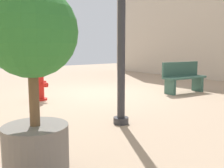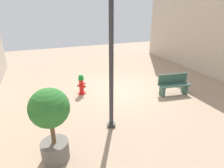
# 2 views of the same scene
# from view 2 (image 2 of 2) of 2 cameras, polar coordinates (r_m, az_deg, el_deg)

# --- Properties ---
(ground_plane) EXTENTS (23.40, 23.40, 0.00)m
(ground_plane) POSITION_cam_2_polar(r_m,az_deg,el_deg) (9.51, 2.38, -1.45)
(ground_plane) COLOR tan
(fire_hydrant) EXTENTS (0.42, 0.41, 0.95)m
(fire_hydrant) POSITION_cam_2_polar(r_m,az_deg,el_deg) (8.90, -9.21, -0.09)
(fire_hydrant) COLOR red
(fire_hydrant) RESTS_ON ground_plane
(bench_near) EXTENTS (1.51, 0.63, 0.95)m
(bench_near) POSITION_cam_2_polar(r_m,az_deg,el_deg) (9.25, 18.05, -0.04)
(bench_near) COLOR #33594C
(bench_near) RESTS_ON ground_plane
(planter_tree) EXTENTS (0.99, 0.99, 2.06)m
(planter_tree) POSITION_cam_2_polar(r_m,az_deg,el_deg) (4.97, -17.98, -9.86)
(planter_tree) COLOR slate
(planter_tree) RESTS_ON ground_plane
(street_lamp) EXTENTS (0.36, 0.36, 4.62)m
(street_lamp) POSITION_cam_2_polar(r_m,az_deg,el_deg) (5.57, -0.24, 11.96)
(street_lamp) COLOR #2D2D33
(street_lamp) RESTS_ON ground_plane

